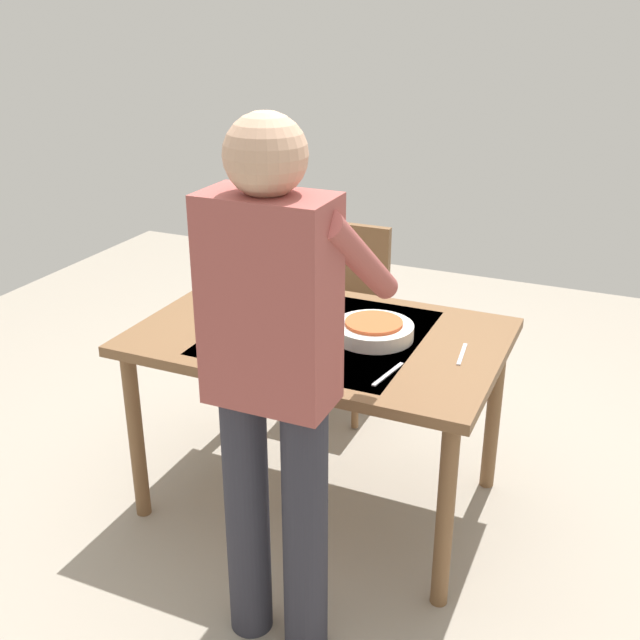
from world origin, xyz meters
name	(u,v)px	position (x,y,z in m)	size (l,w,h in m)	color
ground_plane	(320,498)	(0.00, 0.00, 0.00)	(6.00, 6.00, 0.00)	#9E9384
dining_table	(320,352)	(0.00, 0.00, 0.68)	(1.38, 0.90, 0.76)	brown
chair_near	(343,305)	(0.24, -0.83, 0.53)	(0.40, 0.40, 0.91)	#523019
person_server	(275,371)	(-0.17, 0.71, 0.96)	(0.42, 0.61, 1.69)	#2D2D38
wine_bottle	(298,291)	(0.14, -0.10, 0.87)	(0.07, 0.07, 0.30)	black
wine_glass_left	(269,274)	(0.34, -0.25, 0.87)	(0.07, 0.07, 0.15)	white
water_cup_near_left	(216,324)	(0.35, 0.18, 0.81)	(0.07, 0.07, 0.09)	silver
water_cup_near_right	(246,281)	(0.47, -0.27, 0.82)	(0.08, 0.08, 0.10)	silver
water_cup_far_left	(261,357)	(0.06, 0.36, 0.81)	(0.07, 0.07, 0.09)	silver
serving_bowl_pasta	(374,330)	(-0.21, -0.03, 0.80)	(0.30, 0.30, 0.07)	silver
side_bowl_salad	(303,348)	(-0.03, 0.22, 0.80)	(0.18, 0.18, 0.07)	silver
dinner_plate_near	(237,310)	(0.39, -0.05, 0.77)	(0.23, 0.23, 0.01)	silver
table_knife	(388,374)	(-0.35, 0.23, 0.77)	(0.01, 0.20, 0.01)	silver
table_fork	(462,354)	(-0.55, -0.02, 0.77)	(0.01, 0.18, 0.01)	silver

